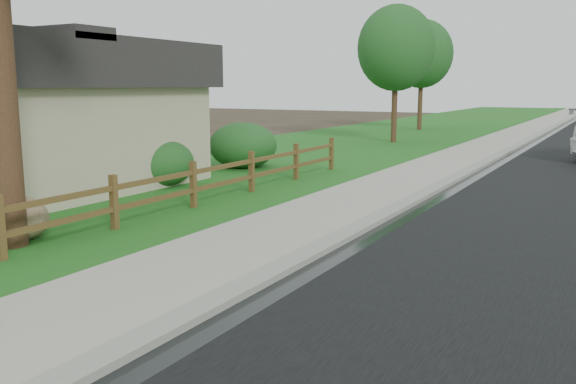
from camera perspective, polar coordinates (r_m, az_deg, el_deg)
The scene contains 11 objects.
curb at distance 38.36m, azimuth 22.72°, elevation 5.12°, with size 0.40×90.00×0.12m, color gray.
wet_gutter at distance 38.32m, azimuth 23.24°, elevation 5.02°, with size 0.50×90.00×0.00m, color black.
sidewalk at distance 38.53m, azimuth 20.80°, elevation 5.24°, with size 2.20×90.00×0.10m, color #ADA596.
grass_strip at distance 38.86m, azimuth 18.02°, elevation 5.41°, with size 1.60×90.00×0.06m, color #215317.
lawn_near at distance 40.19m, azimuth 10.70°, elevation 5.84°, with size 9.00×90.00×0.04m, color #215317.
ranch_fence at distance 12.76m, azimuth -12.17°, elevation 0.11°, with size 0.12×16.92×1.10m.
boulder at distance 11.91m, azimuth -23.90°, elevation -2.26°, with size 1.21×0.91×0.81m, color brown.
shrub_c at distance 17.05m, azimuth -11.82°, elevation 2.68°, with size 1.82×1.82×1.32m, color #18441C.
shrub_d at distance 20.49m, azimuth -4.25°, elevation 4.37°, with size 2.28×2.28×1.55m, color #18441C.
tree_near_left at distance 30.23m, azimuth 10.08°, elevation 13.10°, with size 3.70×3.70×6.56m.
tree_mid_left at distance 39.22m, azimuth 12.42°, elevation 12.49°, with size 3.79×3.79×6.77m.
Camera 1 is at (4.75, -3.02, 2.73)m, focal length 38.00 mm.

